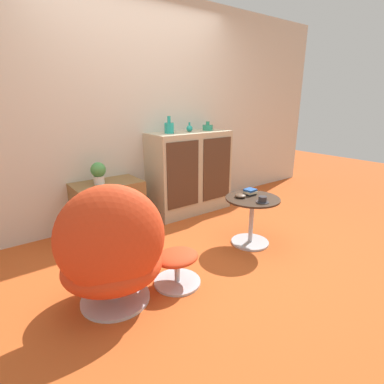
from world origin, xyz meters
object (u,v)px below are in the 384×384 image
book_stack (250,192)px  egg_chair (112,254)px  sideboard (190,172)px  ottoman (177,263)px  potted_plant (98,172)px  bowl (240,196)px  tv_console (109,207)px  vase_inner_right (208,127)px  vase_leftmost (169,127)px  coffee_table (252,215)px  teacup (263,200)px  vase_inner_left (189,128)px

book_stack → egg_chair: bearing=-173.3°
sideboard → ottoman: sideboard is taller
egg_chair → ottoman: 0.56m
potted_plant → bowl: bearing=-46.5°
tv_console → vase_inner_right: bearing=-0.4°
potted_plant → book_stack: bearing=-42.6°
ottoman → vase_inner_right: size_ratio=2.82×
egg_chair → vase_inner_right: 2.36m
vase_inner_right → vase_leftmost: bearing=180.0°
book_stack → bowl: book_stack is taller
coffee_table → ottoman: bearing=-172.6°
egg_chair → coffee_table: bearing=3.5°
sideboard → coffee_table: 1.18m
teacup → vase_leftmost: bearing=98.4°
egg_chair → bowl: 1.44m
ottoman → vase_inner_right: bearing=43.1°
tv_console → coffee_table: size_ratio=1.34×
sideboard → coffee_table: sideboard is taller
sideboard → egg_chair: 2.02m
ottoman → vase_leftmost: vase_leftmost is taller
vase_inner_left → book_stack: size_ratio=0.97×
potted_plant → book_stack: 1.60m
potted_plant → teacup: bearing=-50.4°
ottoman → vase_inner_right: 2.09m
egg_chair → vase_inner_left: (1.59, 1.25, 0.66)m
sideboard → coffee_table: bearing=-93.8°
book_stack → bowl: size_ratio=1.08×
egg_chair → book_stack: (1.57, 0.18, 0.11)m
book_stack → vase_inner_right: bearing=73.4°
tv_console → bowl: (0.95, -1.08, 0.23)m
ottoman → bowl: bowl is taller
potted_plant → teacup: size_ratio=1.82×
egg_chair → tv_console: bearing=69.2°
egg_chair → coffee_table: (1.51, 0.09, -0.11)m
tv_console → potted_plant: bearing=179.7°
sideboard → tv_console: size_ratio=1.47×
coffee_table → teacup: (-0.03, -0.15, 0.21)m
coffee_table → book_stack: book_stack is taller
vase_inner_right → vase_inner_left: bearing=180.0°
vase_inner_left → bowl: (-0.17, -1.07, -0.57)m
tv_console → bowl: size_ratio=6.58×
bowl → coffee_table: bearing=-44.1°
vase_leftmost → book_stack: bearing=-75.4°
tv_console → vase_leftmost: 1.16m
sideboard → potted_plant: 1.20m
coffee_table → vase_inner_right: vase_inner_right is taller
sideboard → bowl: 1.08m
sideboard → teacup: (-0.10, -1.30, -0.00)m
tv_console → egg_chair: 1.35m
egg_chair → book_stack: size_ratio=7.90×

